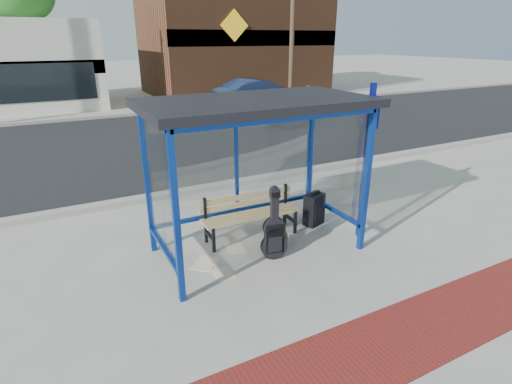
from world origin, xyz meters
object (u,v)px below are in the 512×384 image
parked_car (258,93)px  bench (250,212)px  guitar_bag (274,234)px  fire_hydrant (309,91)px  suitcase (314,209)px  backpack (281,237)px

parked_car → bench: bearing=146.3°
bench → guitar_bag: guitar_bag is taller
bench → parked_car: (6.41, 11.94, 0.24)m
bench → fire_hydrant: size_ratio=2.39×
guitar_bag → suitcase: 1.44m
bench → parked_car: parked_car is taller
bench → fire_hydrant: 17.28m
bench → backpack: (0.30, -0.52, -0.30)m
suitcase → backpack: size_ratio=2.03×
suitcase → parked_car: 13.12m
bench → suitcase: bench is taller
bench → suitcase: (1.25, -0.12, -0.15)m
bench → parked_car: bearing=63.3°
suitcase → parked_car: size_ratio=0.15×
suitcase → fire_hydrant: (9.33, 13.78, 0.09)m
suitcase → fire_hydrant: size_ratio=0.91×
suitcase → backpack: suitcase is taller
bench → backpack: 0.67m
suitcase → parked_car: bearing=47.5°
parked_car → fire_hydrant: bearing=-72.9°
backpack → bench: bearing=117.1°
guitar_bag → fire_hydrant: bearing=65.8°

